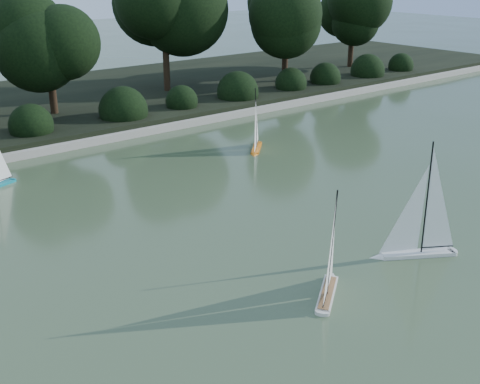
# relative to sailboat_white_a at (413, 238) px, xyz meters

# --- Properties ---
(ground) EXTENTS (80.00, 80.00, 0.00)m
(ground) POSITION_rel_sailboat_white_a_xyz_m (-1.96, -0.63, -0.29)
(ground) COLOR #304328
(ground) RESTS_ON ground
(pond_coping) EXTENTS (40.00, 0.35, 0.18)m
(pond_coping) POSITION_rel_sailboat_white_a_xyz_m (-1.96, 8.37, -0.20)
(pond_coping) COLOR gray
(pond_coping) RESTS_ON ground
(tree_line) EXTENTS (26.31, 3.93, 4.39)m
(tree_line) POSITION_rel_sailboat_white_a_xyz_m (-0.73, 10.80, 2.35)
(tree_line) COLOR black
(tree_line) RESTS_ON ground
(shrub_hedge) EXTENTS (29.10, 1.10, 1.10)m
(shrub_hedge) POSITION_rel_sailboat_white_a_xyz_m (-1.96, 9.27, 0.16)
(shrub_hedge) COLOR black
(shrub_hedge) RESTS_ON ground
(sailboat_white_a) EXTENTS (1.25, 0.86, 1.86)m
(sailboat_white_a) POSITION_rel_sailboat_white_a_xyz_m (0.00, 0.00, 0.00)
(sailboat_white_a) COLOR silver
(sailboat_white_a) RESTS_ON ground
(sailboat_white_b) EXTENTS (1.03, 0.81, 1.59)m
(sailboat_white_b) POSITION_rel_sailboat_white_a_xyz_m (-1.74, 0.04, -0.05)
(sailboat_white_b) COLOR beige
(sailboat_white_b) RESTS_ON ground
(sailboat_orange) EXTENTS (0.89, 0.87, 1.51)m
(sailboat_orange) POSITION_rel_sailboat_white_a_xyz_m (1.69, 5.54, -0.05)
(sailboat_orange) COLOR orange
(sailboat_orange) RESTS_ON ground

